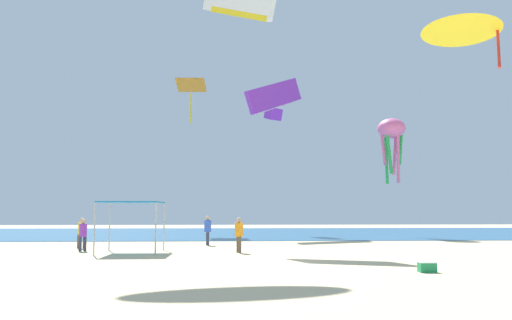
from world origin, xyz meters
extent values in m
cube|color=beige|center=(0.00, 0.00, -0.05)|extent=(110.00, 110.00, 0.10)
cube|color=#28608C|center=(0.00, 27.08, 0.01)|extent=(110.00, 25.64, 0.03)
cylinder|color=#B2B2B7|center=(-6.95, 3.47, 1.23)|extent=(0.07, 0.07, 2.47)
cylinder|color=#B2B2B7|center=(-4.10, 3.47, 1.23)|extent=(0.07, 0.07, 2.47)
cylinder|color=#B2B2B7|center=(-6.95, 6.52, 1.23)|extent=(0.07, 0.07, 2.47)
cylinder|color=#B2B2B7|center=(-4.10, 6.52, 1.23)|extent=(0.07, 0.07, 2.47)
cube|color=#1972B7|center=(-5.52, 4.99, 2.50)|extent=(2.92, 3.12, 0.06)
cylinder|color=#33384C|center=(-1.93, 10.13, 0.40)|extent=(0.16, 0.16, 0.80)
cylinder|color=#33384C|center=(-1.99, 10.44, 0.40)|extent=(0.16, 0.16, 0.80)
cylinder|color=blue|center=(-1.96, 10.29, 1.15)|extent=(0.42, 0.42, 0.70)
sphere|color=tan|center=(-1.96, 10.29, 1.63)|extent=(0.26, 0.26, 0.26)
cylinder|color=#33384C|center=(-8.29, 6.00, 0.38)|extent=(0.15, 0.15, 0.75)
cylinder|color=#33384C|center=(-8.11, 6.24, 0.38)|extent=(0.15, 0.15, 0.75)
cylinder|color=purple|center=(-8.20, 6.12, 1.08)|extent=(0.39, 0.39, 0.65)
sphere|color=tan|center=(-8.20, 6.12, 1.53)|extent=(0.24, 0.24, 0.24)
cylinder|color=brown|center=(-8.73, 8.28, 0.38)|extent=(0.15, 0.15, 0.76)
cylinder|color=brown|center=(-9.01, 8.19, 0.38)|extent=(0.15, 0.15, 0.76)
cylinder|color=yellow|center=(-8.87, 8.24, 1.10)|extent=(0.40, 0.40, 0.66)
sphere|color=tan|center=(-8.87, 8.24, 1.55)|extent=(0.25, 0.25, 0.25)
cylinder|color=brown|center=(-0.21, 4.86, 0.40)|extent=(0.15, 0.15, 0.79)
cylinder|color=brown|center=(-0.12, 4.56, 0.40)|extent=(0.15, 0.15, 0.79)
cylinder|color=orange|center=(-0.16, 4.71, 1.14)|extent=(0.41, 0.41, 0.69)
sphere|color=tan|center=(-0.16, 4.71, 1.61)|extent=(0.26, 0.26, 0.26)
cube|color=#1E8C4C|center=(6.07, -3.76, 0.16)|extent=(0.56, 0.36, 0.32)
cube|color=white|center=(6.07, -3.76, 0.34)|extent=(0.57, 0.37, 0.03)
cube|color=purple|center=(3.09, 22.19, 11.90)|extent=(5.29, 4.80, 4.07)
cube|color=white|center=(3.09, 22.19, 11.00)|extent=(3.91, 3.61, 2.25)
cube|color=black|center=(3.40, 26.80, 12.68)|extent=(1.80, 1.89, 1.39)
cube|color=purple|center=(3.40, 26.80, 11.19)|extent=(1.80, 1.89, 1.39)
ellipsoid|color=pink|center=(12.64, 20.32, 8.83)|extent=(2.47, 2.47, 1.64)
cylinder|color=pink|center=(11.95, 20.38, 7.07)|extent=(0.50, 0.28, 2.54)
cylinder|color=green|center=(12.24, 19.75, 6.69)|extent=(0.44, 0.52, 3.30)
cylinder|color=pink|center=(12.93, 19.69, 6.31)|extent=(0.42, 0.62, 4.05)
cylinder|color=green|center=(13.33, 20.25, 7.07)|extent=(0.50, 0.28, 2.54)
cylinder|color=pink|center=(13.04, 20.88, 6.69)|extent=(0.44, 0.52, 3.30)
cylinder|color=green|center=(12.35, 20.95, 6.31)|extent=(0.42, 0.62, 4.05)
cone|color=yellow|center=(11.10, 3.79, 11.52)|extent=(5.35, 5.37, 1.11)
cylinder|color=red|center=(12.59, 3.00, 10.25)|extent=(0.88, 1.50, 2.78)
cube|color=orange|center=(-4.40, 27.24, 13.98)|extent=(2.83, 2.77, 0.74)
cylinder|color=yellow|center=(-4.40, 27.24, 11.74)|extent=(0.13, 0.13, 2.88)
cube|color=white|center=(-0.13, 12.53, 16.12)|extent=(5.01, 4.00, 3.68)
cube|color=yellow|center=(-0.13, 12.53, 15.31)|extent=(3.87, 2.82, 2.03)
camera|label=1|loc=(-0.58, -21.19, 2.08)|focal=36.25mm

